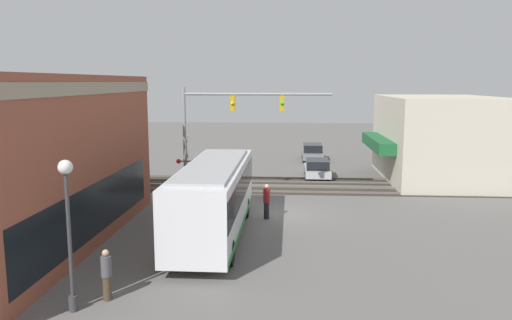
{
  "coord_description": "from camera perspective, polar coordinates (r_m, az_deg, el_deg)",
  "views": [
    {
      "loc": [
        -25.71,
        -0.61,
        6.97
      ],
      "look_at": [
        4.7,
        1.5,
        2.18
      ],
      "focal_mm": 35.0,
      "sensor_mm": 36.0,
      "label": 1
    }
  ],
  "objects": [
    {
      "name": "rail_track_far",
      "position": [
        35.6,
        2.92,
        -2.33
      ],
      "size": [
        2.6,
        60.0,
        0.15
      ],
      "color": "#332D28",
      "rests_on": "ground"
    },
    {
      "name": "parked_car_grey",
      "position": [
        45.04,
        6.47,
        0.85
      ],
      "size": [
        4.54,
        1.82,
        1.48
      ],
      "color": "slate",
      "rests_on": "ground"
    },
    {
      "name": "parked_car_silver",
      "position": [
        36.92,
        7.0,
        -1.03
      ],
      "size": [
        4.27,
        1.82,
        1.35
      ],
      "color": "#B7B7BC",
      "rests_on": "ground"
    },
    {
      "name": "traffic_signal_gantry",
      "position": [
        30.18,
        -3.29,
        5.03
      ],
      "size": [
        0.42,
        8.99,
        6.65
      ],
      "color": "gray",
      "rests_on": "ground"
    },
    {
      "name": "city_bus",
      "position": [
        22.65,
        -4.8,
        -4.15
      ],
      "size": [
        10.88,
        2.59,
        3.38
      ],
      "color": "silver",
      "rests_on": "ground"
    },
    {
      "name": "pedestrian_near_bus",
      "position": [
        25.58,
        1.22,
        -4.73
      ],
      "size": [
        0.34,
        0.34,
        1.82
      ],
      "color": "black",
      "rests_on": "ground"
    },
    {
      "name": "pedestrian_by_lamp",
      "position": [
        17.07,
        -16.71,
        -12.42
      ],
      "size": [
        0.34,
        0.34,
        1.7
      ],
      "color": "#473828",
      "rests_on": "ground"
    },
    {
      "name": "streetlamp",
      "position": [
        16.03,
        -20.64,
        -6.67
      ],
      "size": [
        0.44,
        0.44,
        4.71
      ],
      "color": "#38383A",
      "rests_on": "ground"
    },
    {
      "name": "shop_building",
      "position": [
        38.06,
        20.03,
        2.35
      ],
      "size": [
        11.26,
        8.56,
        5.94
      ],
      "color": "beige",
      "rests_on": "ground"
    },
    {
      "name": "ground_plane",
      "position": [
        26.65,
        2.54,
        -6.25
      ],
      "size": [
        120.0,
        120.0,
        0.0
      ],
      "primitive_type": "plane",
      "color": "#605E5B"
    },
    {
      "name": "crossing_signal",
      "position": [
        29.91,
        -7.99,
        -0.15
      ],
      "size": [
        1.41,
        1.18,
        3.81
      ],
      "color": "gray",
      "rests_on": "ground"
    },
    {
      "name": "rail_track_near",
      "position": [
        32.47,
        2.81,
        -3.43
      ],
      "size": [
        2.6,
        60.0,
        0.15
      ],
      "color": "#332D28",
      "rests_on": "ground"
    }
  ]
}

